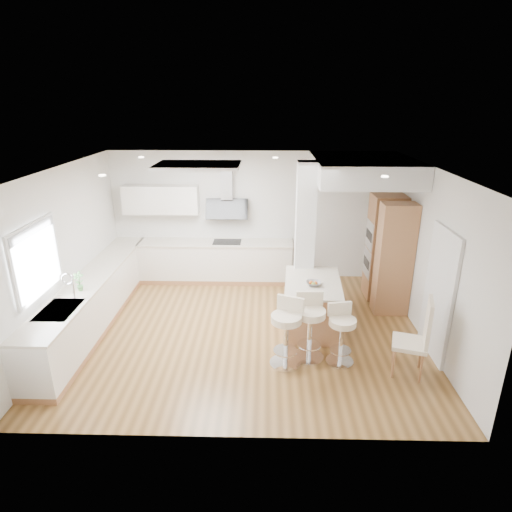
{
  "coord_description": "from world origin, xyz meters",
  "views": [
    {
      "loc": [
        0.34,
        -6.55,
        3.81
      ],
      "look_at": [
        0.17,
        0.4,
        1.25
      ],
      "focal_mm": 30.0,
      "sensor_mm": 36.0,
      "label": 1
    }
  ],
  "objects_px": {
    "bar_stool_c": "(341,331)",
    "dining_chair": "(419,335)",
    "bar_stool_b": "(310,323)",
    "bar_stool_a": "(287,329)",
    "peninsula": "(312,304)"
  },
  "relations": [
    {
      "from": "bar_stool_c",
      "to": "dining_chair",
      "type": "bearing_deg",
      "value": -26.46
    },
    {
      "from": "bar_stool_b",
      "to": "bar_stool_c",
      "type": "height_order",
      "value": "bar_stool_b"
    },
    {
      "from": "bar_stool_a",
      "to": "bar_stool_c",
      "type": "xyz_separation_m",
      "value": [
        0.83,
        0.07,
        -0.06
      ]
    },
    {
      "from": "peninsula",
      "to": "bar_stool_a",
      "type": "relative_size",
      "value": 1.4
    },
    {
      "from": "bar_stool_b",
      "to": "dining_chair",
      "type": "bearing_deg",
      "value": -16.62
    },
    {
      "from": "dining_chair",
      "to": "bar_stool_a",
      "type": "bearing_deg",
      "value": -169.79
    },
    {
      "from": "bar_stool_c",
      "to": "dining_chair",
      "type": "relative_size",
      "value": 0.78
    },
    {
      "from": "bar_stool_b",
      "to": "peninsula",
      "type": "bearing_deg",
      "value": 80.5
    },
    {
      "from": "bar_stool_a",
      "to": "bar_stool_b",
      "type": "bearing_deg",
      "value": 48.09
    },
    {
      "from": "bar_stool_c",
      "to": "dining_chair",
      "type": "xyz_separation_m",
      "value": [
        1.04,
        -0.29,
        0.12
      ]
    },
    {
      "from": "bar_stool_a",
      "to": "bar_stool_b",
      "type": "relative_size",
      "value": 1.0
    },
    {
      "from": "dining_chair",
      "to": "bar_stool_b",
      "type": "bearing_deg",
      "value": -177.98
    },
    {
      "from": "peninsula",
      "to": "bar_stool_b",
      "type": "bearing_deg",
      "value": -93.79
    },
    {
      "from": "bar_stool_a",
      "to": "bar_stool_b",
      "type": "distance_m",
      "value": 0.41
    },
    {
      "from": "peninsula",
      "to": "bar_stool_c",
      "type": "relative_size",
      "value": 1.57
    }
  ]
}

